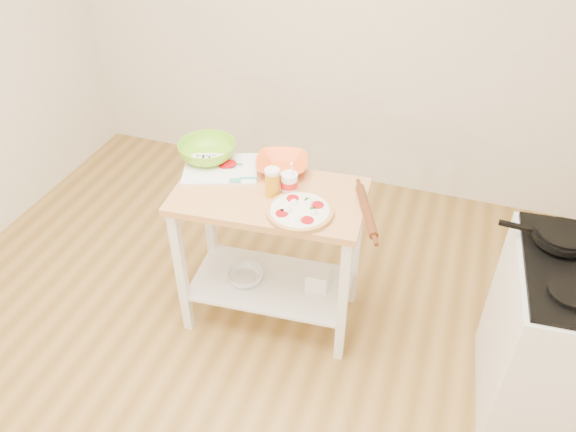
{
  "coord_description": "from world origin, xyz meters",
  "views": [
    {
      "loc": [
        0.98,
        -1.55,
        2.59
      ],
      "look_at": [
        0.22,
        0.66,
        0.76
      ],
      "focal_mm": 35.0,
      "sensor_mm": 36.0,
      "label": 1
    }
  ],
  "objects_px": {
    "prep_island": "(270,232)",
    "shelf_glass_bowl": "(245,276)",
    "green_bowl": "(207,151)",
    "cutting_board": "(220,168)",
    "pizza": "(300,211)",
    "rolling_pin": "(366,211)",
    "orange_bowl": "(282,165)",
    "spatula": "(242,179)",
    "skillet": "(560,236)",
    "knife": "(214,159)",
    "yogurt_tub": "(289,183)",
    "gas_stove": "(566,343)",
    "shelf_bin": "(318,279)",
    "beer_pint": "(272,182)"
  },
  "relations": [
    {
      "from": "skillet",
      "to": "green_bowl",
      "type": "distance_m",
      "value": 1.84
    },
    {
      "from": "beer_pint",
      "to": "pizza",
      "type": "bearing_deg",
      "value": -30.19
    },
    {
      "from": "prep_island",
      "to": "orange_bowl",
      "type": "relative_size",
      "value": 3.63
    },
    {
      "from": "skillet",
      "to": "spatula",
      "type": "relative_size",
      "value": 2.81
    },
    {
      "from": "yogurt_tub",
      "to": "shelf_bin",
      "type": "bearing_deg",
      "value": 0.58
    },
    {
      "from": "rolling_pin",
      "to": "shelf_bin",
      "type": "xyz_separation_m",
      "value": [
        -0.25,
        0.06,
        -0.6
      ]
    },
    {
      "from": "pizza",
      "to": "rolling_pin",
      "type": "distance_m",
      "value": 0.33
    },
    {
      "from": "pizza",
      "to": "rolling_pin",
      "type": "xyz_separation_m",
      "value": [
        0.31,
        0.1,
        0.01
      ]
    },
    {
      "from": "skillet",
      "to": "yogurt_tub",
      "type": "relative_size",
      "value": 2.08
    },
    {
      "from": "yogurt_tub",
      "to": "spatula",
      "type": "bearing_deg",
      "value": 178.84
    },
    {
      "from": "prep_island",
      "to": "pizza",
      "type": "xyz_separation_m",
      "value": [
        0.2,
        -0.11,
        0.28
      ]
    },
    {
      "from": "prep_island",
      "to": "spatula",
      "type": "relative_size",
      "value": 7.28
    },
    {
      "from": "prep_island",
      "to": "shelf_bin",
      "type": "height_order",
      "value": "prep_island"
    },
    {
      "from": "shelf_glass_bowl",
      "to": "shelf_bin",
      "type": "relative_size",
      "value": 1.72
    },
    {
      "from": "orange_bowl",
      "to": "shelf_bin",
      "type": "xyz_separation_m",
      "value": [
        0.28,
        -0.17,
        -0.61
      ]
    },
    {
      "from": "spatula",
      "to": "green_bowl",
      "type": "height_order",
      "value": "green_bowl"
    },
    {
      "from": "knife",
      "to": "spatula",
      "type": "bearing_deg",
      "value": -26.17
    },
    {
      "from": "spatula",
      "to": "beer_pint",
      "type": "bearing_deg",
      "value": -35.49
    },
    {
      "from": "gas_stove",
      "to": "yogurt_tub",
      "type": "relative_size",
      "value": 5.77
    },
    {
      "from": "cutting_board",
      "to": "green_bowl",
      "type": "xyz_separation_m",
      "value": [
        -0.11,
        0.07,
        0.04
      ]
    },
    {
      "from": "pizza",
      "to": "shelf_glass_bowl",
      "type": "distance_m",
      "value": 0.72
    },
    {
      "from": "orange_bowl",
      "to": "prep_island",
      "type": "bearing_deg",
      "value": -87.55
    },
    {
      "from": "rolling_pin",
      "to": "shelf_glass_bowl",
      "type": "bearing_deg",
      "value": -178.05
    },
    {
      "from": "prep_island",
      "to": "rolling_pin",
      "type": "bearing_deg",
      "value": -1.37
    },
    {
      "from": "shelf_bin",
      "to": "beer_pint",
      "type": "bearing_deg",
      "value": -166.97
    },
    {
      "from": "cutting_board",
      "to": "rolling_pin",
      "type": "distance_m",
      "value": 0.86
    },
    {
      "from": "spatula",
      "to": "rolling_pin",
      "type": "relative_size",
      "value": 0.36
    },
    {
      "from": "shelf_glass_bowl",
      "to": "pizza",
      "type": "bearing_deg",
      "value": -12.43
    },
    {
      "from": "cutting_board",
      "to": "yogurt_tub",
      "type": "relative_size",
      "value": 2.48
    },
    {
      "from": "skillet",
      "to": "orange_bowl",
      "type": "xyz_separation_m",
      "value": [
        -1.4,
        0.21,
        -0.04
      ]
    },
    {
      "from": "skillet",
      "to": "knife",
      "type": "distance_m",
      "value": 1.79
    },
    {
      "from": "cutting_board",
      "to": "beer_pint",
      "type": "relative_size",
      "value": 3.1
    },
    {
      "from": "prep_island",
      "to": "shelf_glass_bowl",
      "type": "bearing_deg",
      "value": -166.84
    },
    {
      "from": "orange_bowl",
      "to": "yogurt_tub",
      "type": "xyz_separation_m",
      "value": [
        0.1,
        -0.18,
        0.02
      ]
    },
    {
      "from": "gas_stove",
      "to": "skillet",
      "type": "relative_size",
      "value": 2.78
    },
    {
      "from": "prep_island",
      "to": "green_bowl",
      "type": "bearing_deg",
      "value": 155.73
    },
    {
      "from": "prep_island",
      "to": "beer_pint",
      "type": "distance_m",
      "value": 0.34
    },
    {
      "from": "orange_bowl",
      "to": "beer_pint",
      "type": "relative_size",
      "value": 1.85
    },
    {
      "from": "green_bowl",
      "to": "rolling_pin",
      "type": "height_order",
      "value": "green_bowl"
    },
    {
      "from": "beer_pint",
      "to": "shelf_bin",
      "type": "xyz_separation_m",
      "value": [
        0.25,
        0.06,
        -0.66
      ]
    },
    {
      "from": "gas_stove",
      "to": "shelf_bin",
      "type": "xyz_separation_m",
      "value": [
        -1.28,
        0.18,
        -0.15
      ]
    },
    {
      "from": "skillet",
      "to": "rolling_pin",
      "type": "distance_m",
      "value": 0.87
    },
    {
      "from": "skillet",
      "to": "green_bowl",
      "type": "xyz_separation_m",
      "value": [
        -1.83,
        0.18,
        -0.02
      ]
    },
    {
      "from": "skillet",
      "to": "knife",
      "type": "bearing_deg",
      "value": 178.22
    },
    {
      "from": "cutting_board",
      "to": "shelf_glass_bowl",
      "type": "height_order",
      "value": "cutting_board"
    },
    {
      "from": "knife",
      "to": "shelf_bin",
      "type": "distance_m",
      "value": 0.9
    },
    {
      "from": "gas_stove",
      "to": "orange_bowl",
      "type": "relative_size",
      "value": 3.89
    },
    {
      "from": "green_bowl",
      "to": "cutting_board",
      "type": "bearing_deg",
      "value": -33.35
    },
    {
      "from": "orange_bowl",
      "to": "beer_pint",
      "type": "bearing_deg",
      "value": -82.48
    },
    {
      "from": "spatula",
      "to": "shelf_glass_bowl",
      "type": "relative_size",
      "value": 0.67
    }
  ]
}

